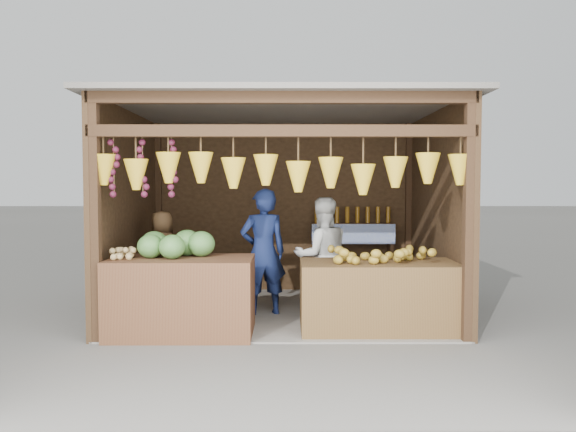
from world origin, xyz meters
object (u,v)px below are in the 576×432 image
Objects in this scene: man_standing at (263,252)px; counter_left at (182,296)px; woman_standing at (322,256)px; counter_right at (378,297)px; vendor_seated at (162,251)px.

counter_left is at bearing 32.65° from man_standing.
counter_left is 1.32m from man_standing.
counter_left is 1.04× the size of woman_standing.
man_standing reaches higher than woman_standing.
counter_right is at bearing 114.30° from woman_standing.
man_standing is at bearing 47.62° from counter_left.
vendor_seated is at bearing 160.22° from counter_right.
counter_right is 1.09× the size of man_standing.
vendor_seated is (-2.06, 0.13, 0.05)m from woman_standing.
vendor_seated reaches higher than counter_left.
counter_left is at bearing 20.30° from woman_standing.
woman_standing reaches higher than vendor_seated.
counter_left reaches higher than counter_right.
woman_standing is (-0.58, 0.82, 0.36)m from counter_right.
man_standing is at bearing 149.54° from counter_right.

